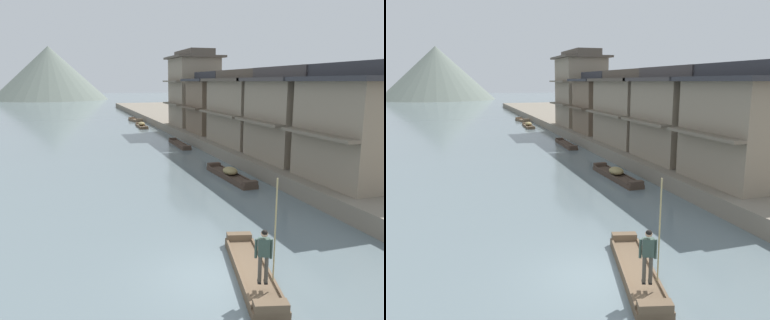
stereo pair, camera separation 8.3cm
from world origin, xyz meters
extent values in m
plane|color=slate|center=(0.00, 0.00, 0.00)|extent=(400.00, 400.00, 0.00)
cube|color=slate|center=(16.19, 30.00, 0.45)|extent=(18.00, 110.00, 0.89)
cube|color=brown|center=(1.17, -0.21, 0.13)|extent=(2.20, 4.98, 0.27)
cube|color=brown|center=(1.74, 2.01, 0.39)|extent=(0.97, 0.58, 0.24)
cube|color=brown|center=(0.60, -2.42, 0.39)|extent=(0.97, 0.58, 0.24)
cube|color=brown|center=(0.72, -0.09, 0.31)|extent=(1.17, 4.26, 0.08)
cube|color=brown|center=(1.62, -0.32, 0.31)|extent=(1.17, 4.26, 0.08)
cube|color=black|center=(0.76, -1.45, 0.53)|extent=(0.18, 0.24, 0.05)
cylinder|color=#4C473D|center=(0.75, -1.48, 0.95)|extent=(0.11, 0.11, 0.78)
cube|color=black|center=(0.93, -1.52, 0.53)|extent=(0.18, 0.24, 0.05)
cylinder|color=#4C473D|center=(0.91, -1.55, 0.95)|extent=(0.11, 0.11, 0.78)
cube|color=#384C42|center=(0.83, -1.52, 1.60)|extent=(0.37, 0.31, 0.52)
cylinder|color=#384C42|center=(0.66, -1.38, 1.53)|extent=(0.08, 0.08, 0.56)
cylinder|color=#384C42|center=(1.05, -1.54, 1.53)|extent=(0.08, 0.08, 0.56)
sphere|color=tan|center=(0.83, -1.52, 2.00)|extent=(0.20, 0.20, 0.20)
sphere|color=black|center=(0.83, -1.53, 2.02)|extent=(0.18, 0.18, 0.18)
cylinder|color=tan|center=(1.14, -1.54, 2.05)|extent=(0.04, 0.04, 3.00)
cube|color=#423328|center=(5.98, 24.84, 0.11)|extent=(0.94, 5.43, 0.22)
cube|color=#423328|center=(6.02, 27.40, 0.31)|extent=(0.77, 0.37, 0.19)
cube|color=#423328|center=(5.94, 22.29, 0.31)|extent=(0.77, 0.37, 0.19)
cube|color=#423328|center=(5.59, 24.85, 0.26)|extent=(0.16, 4.91, 0.08)
cube|color=#423328|center=(6.36, 24.84, 0.26)|extent=(0.16, 4.91, 0.08)
cube|color=brown|center=(5.89, 49.13, 0.14)|extent=(1.76, 3.65, 0.27)
cube|color=brown|center=(5.58, 50.70, 0.39)|extent=(1.05, 0.55, 0.24)
cube|color=brown|center=(6.20, 47.56, 0.39)|extent=(1.05, 0.55, 0.24)
cube|color=brown|center=(5.38, 49.03, 0.31)|extent=(0.66, 2.96, 0.08)
cube|color=brown|center=(6.39, 49.23, 0.31)|extent=(0.66, 2.96, 0.08)
cube|color=brown|center=(5.37, 41.21, 0.10)|extent=(1.23, 5.45, 0.20)
cube|color=brown|center=(5.47, 43.77, 0.29)|extent=(0.93, 0.39, 0.18)
cube|color=brown|center=(5.27, 38.65, 0.29)|extent=(0.93, 0.39, 0.18)
cube|color=brown|center=(4.90, 41.23, 0.24)|extent=(0.27, 4.92, 0.08)
cube|color=brown|center=(5.84, 41.19, 0.24)|extent=(0.27, 4.92, 0.08)
ellipsoid|color=olive|center=(5.37, 41.21, 0.45)|extent=(0.97, 1.32, 0.50)
cube|color=#423328|center=(5.53, 11.58, 0.13)|extent=(1.14, 5.67, 0.26)
cube|color=#423328|center=(5.45, 14.25, 0.37)|extent=(0.89, 0.38, 0.23)
cube|color=#423328|center=(5.61, 8.91, 0.37)|extent=(0.89, 0.38, 0.23)
cube|color=#423328|center=(5.08, 11.57, 0.30)|extent=(0.23, 5.14, 0.08)
cube|color=#423328|center=(5.98, 11.59, 0.30)|extent=(0.23, 5.14, 0.08)
ellipsoid|color=olive|center=(5.53, 11.58, 0.50)|extent=(0.92, 1.26, 0.48)
cube|color=gray|center=(10.39, 5.87, 3.49)|extent=(4.77, 5.49, 5.20)
cube|color=#6E6151|center=(7.66, 5.87, 3.49)|extent=(0.70, 5.49, 0.16)
cube|color=#2D2D33|center=(10.39, 5.87, 6.21)|extent=(5.67, 6.39, 0.24)
cube|color=#2D2D33|center=(10.39, 5.87, 6.68)|extent=(2.86, 6.39, 0.70)
cube|color=gray|center=(10.12, 12.15, 3.49)|extent=(4.23, 5.67, 5.20)
cube|color=#6E6151|center=(7.66, 12.15, 3.49)|extent=(0.70, 5.67, 0.16)
cube|color=#3D3838|center=(10.12, 12.15, 6.21)|extent=(5.13, 6.57, 0.24)
cube|color=#3D3838|center=(10.12, 12.15, 6.68)|extent=(2.54, 6.57, 0.70)
cube|color=gray|center=(10.57, 19.15, 3.49)|extent=(5.13, 7.32, 5.20)
cube|color=#6E6151|center=(7.66, 19.15, 3.49)|extent=(0.70, 7.32, 0.16)
cube|color=#4C4238|center=(10.57, 19.15, 6.21)|extent=(6.03, 8.22, 0.24)
cube|color=#4C4238|center=(10.57, 19.15, 6.68)|extent=(3.08, 8.22, 0.70)
cube|color=#75604C|center=(10.82, 26.72, 3.49)|extent=(5.62, 5.24, 5.20)
cube|color=brown|center=(7.66, 26.72, 3.49)|extent=(0.70, 5.24, 0.16)
cube|color=#2D2D33|center=(10.82, 26.72, 6.21)|extent=(6.52, 6.14, 0.24)
cube|color=#2D2D33|center=(10.82, 26.72, 6.68)|extent=(3.37, 6.14, 0.70)
cube|color=gray|center=(10.34, 33.73, 4.79)|extent=(4.67, 6.06, 7.80)
cube|color=#6E6151|center=(7.66, 33.73, 3.49)|extent=(0.70, 6.06, 0.16)
cube|color=#6E6151|center=(7.66, 33.73, 6.09)|extent=(0.70, 6.06, 0.16)
cube|color=#4C4238|center=(10.34, 33.73, 8.81)|extent=(5.57, 6.96, 0.24)
cube|color=#4C4238|center=(10.34, 33.73, 9.28)|extent=(2.80, 6.96, 0.70)
cone|color=slate|center=(-9.00, 130.56, 8.82)|extent=(37.82, 37.82, 17.63)
camera|label=1|loc=(-4.11, -10.33, 6.09)|focal=35.98mm
camera|label=2|loc=(-4.03, -10.36, 6.09)|focal=35.98mm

